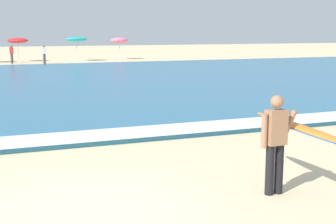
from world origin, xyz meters
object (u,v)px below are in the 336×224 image
Objects in this scene: beach_umbrella_3 at (18,41)px; beachgoer_near_row_left at (44,54)px; surfer_with_board at (289,134)px; beach_umbrella_4 at (76,39)px; beach_umbrella_5 at (119,40)px; beachgoer_near_row_mid at (12,54)px.

beach_umbrella_3 is 1.38× the size of beachgoer_near_row_left.
surfer_with_board is at bearing -89.74° from beachgoer_near_row_left.
surfer_with_board is 37.06m from beach_umbrella_4.
beachgoer_near_row_left is at bearing -61.89° from beach_umbrella_3.
beach_umbrella_5 is at bearing 15.46° from beach_umbrella_4.
beachgoer_near_row_mid is at bearing -107.40° from beach_umbrella_3.
beachgoer_near_row_mid is at bearing 152.27° from beachgoer_near_row_left.
beach_umbrella_3 is 1.38× the size of beachgoer_near_row_mid.
beach_umbrella_3 is at bearing -179.60° from beach_umbrella_5.
beach_umbrella_4 is 4.55m from beach_umbrella_5.
beachgoer_near_row_left is at bearing -27.73° from beachgoer_near_row_mid.
beachgoer_near_row_left is at bearing 90.26° from surfer_with_board.
beach_umbrella_5 reaches higher than beachgoer_near_row_mid.
beach_umbrella_4 is at bearing 10.14° from beachgoer_near_row_mid.
beach_umbrella_4 reaches higher than beachgoer_near_row_mid.
beach_umbrella_3 is 2.51m from beachgoer_near_row_mid.
beach_umbrella_3 is at bearing 118.11° from beachgoer_near_row_left.
beachgoer_near_row_mid is (-0.68, -2.18, -1.06)m from beach_umbrella_3.
beach_umbrella_5 is at bearing 25.35° from beachgoer_near_row_left.
beach_umbrella_3 is at bearing 72.60° from beachgoer_near_row_mid.
beachgoer_near_row_mid is (-5.75, -1.03, -1.15)m from beach_umbrella_4.
beach_umbrella_3 reaches higher than beach_umbrella_5.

